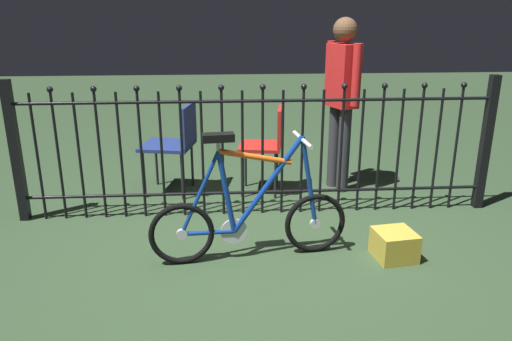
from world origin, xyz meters
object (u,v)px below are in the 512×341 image
(chair_navy, at_px, (176,139))
(person_visitor, at_px, (342,91))
(display_crate, at_px, (394,245))
(bicycle, at_px, (250,215))
(chair_red, at_px, (268,141))

(chair_navy, xyz_separation_m, person_visitor, (1.49, 0.00, 0.42))
(display_crate, bearing_deg, bicycle, 175.54)
(chair_red, distance_m, display_crate, 1.57)
(bicycle, bearing_deg, person_visitor, 55.54)
(chair_red, relative_size, display_crate, 3.09)
(bicycle, distance_m, person_visitor, 1.71)
(bicycle, distance_m, display_crate, 1.00)
(display_crate, bearing_deg, person_visitor, 92.89)
(chair_red, xyz_separation_m, display_crate, (0.74, -1.33, -0.39))
(display_crate, bearing_deg, chair_red, 119.03)
(chair_red, relative_size, chair_navy, 0.97)
(bicycle, bearing_deg, display_crate, -4.46)
(bicycle, height_order, chair_red, bicycle)
(chair_red, height_order, display_crate, chair_red)
(chair_navy, height_order, display_crate, chair_navy)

